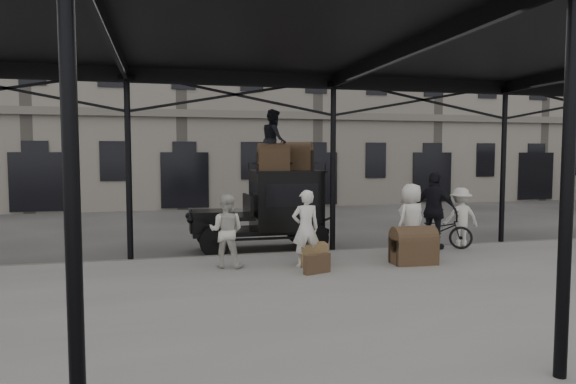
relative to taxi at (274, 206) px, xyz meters
name	(u,v)px	position (x,y,z in m)	size (l,w,h in m)	color
ground	(362,273)	(1.29, -3.14, -1.20)	(120.00, 120.00, 0.00)	#383533
platform	(403,293)	(1.29, -5.14, -1.13)	(28.00, 8.00, 0.15)	slate
canopy	(400,45)	(1.29, -4.86, 3.39)	(22.50, 9.00, 4.74)	black
building_frontage	(239,74)	(1.29, 14.86, 5.80)	(64.00, 8.00, 14.00)	slate
taxi	(274,206)	(0.00, 0.00, 0.00)	(3.65, 1.55, 2.18)	black
porter_left	(306,228)	(0.07, -2.87, -0.21)	(0.62, 0.40, 1.69)	silver
porter_midleft	(226,231)	(-1.63, -2.52, -0.25)	(0.78, 0.61, 1.61)	beige
porter_centre	(411,220)	(2.84, -2.41, -0.17)	(0.86, 0.56, 1.76)	beige
porter_official	(435,211)	(3.89, -1.67, -0.05)	(1.18, 0.49, 2.01)	black
porter_right	(460,217)	(4.78, -1.47, -0.27)	(1.02, 0.59, 1.58)	silver
bicycle	(438,231)	(4.05, -1.56, -0.59)	(0.61, 1.75, 0.92)	black
porter_roof	(274,140)	(-0.03, -0.10, 1.79)	(0.79, 0.62, 1.63)	black
steamer_trunk_roof_near	(273,159)	(-0.08, -0.25, 1.28)	(0.82, 0.50, 0.60)	#4A3222
steamer_trunk_roof_far	(296,158)	(0.67, 0.20, 1.30)	(0.88, 0.54, 0.65)	#4A3222
steamer_trunk_platform	(413,248)	(2.51, -3.18, -0.70)	(0.97, 0.59, 0.71)	#4A3222
wicker_hamper	(313,254)	(0.26, -2.81, -0.80)	(0.60, 0.45, 0.50)	olive
suitcase_upright	(409,251)	(2.57, -2.87, -0.83)	(0.15, 0.60, 0.45)	#4A3222
suitcase_flat	(317,264)	(0.12, -3.55, -0.85)	(0.60, 0.15, 0.40)	#4A3222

